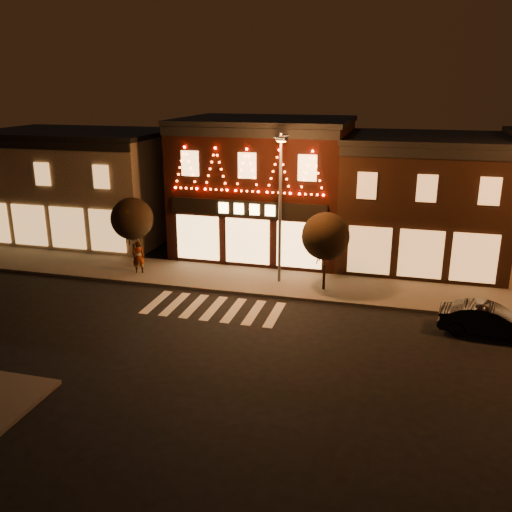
% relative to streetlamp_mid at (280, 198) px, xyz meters
% --- Properties ---
extents(ground, '(120.00, 120.00, 0.00)m').
position_rel_streetlamp_mid_xyz_m(ground, '(-2.33, -7.90, -4.73)').
color(ground, black).
rests_on(ground, ground).
extents(sidewalk_far, '(44.00, 4.00, 0.15)m').
position_rel_streetlamp_mid_xyz_m(sidewalk_far, '(-0.33, 0.10, -4.65)').
color(sidewalk_far, '#47423D').
rests_on(sidewalk_far, ground).
extents(building_left, '(12.20, 8.28, 7.30)m').
position_rel_streetlamp_mid_xyz_m(building_left, '(-15.33, 6.09, -1.07)').
color(building_left, '#6A5D4B').
rests_on(building_left, ground).
extents(building_pulp, '(10.20, 8.34, 8.30)m').
position_rel_streetlamp_mid_xyz_m(building_pulp, '(-2.33, 6.08, -0.56)').
color(building_pulp, black).
rests_on(building_pulp, ground).
extents(building_right_a, '(9.20, 8.28, 7.50)m').
position_rel_streetlamp_mid_xyz_m(building_right_a, '(7.17, 6.09, -0.97)').
color(building_right_a, black).
rests_on(building_right_a, ground).
extents(streetlamp_mid, '(0.71, 1.79, 7.80)m').
position_rel_streetlamp_mid_xyz_m(streetlamp_mid, '(0.00, 0.00, 0.00)').
color(streetlamp_mid, '#59595E').
rests_on(streetlamp_mid, sidewalk_far).
extents(tree_left, '(2.40, 2.40, 4.01)m').
position_rel_streetlamp_mid_xyz_m(tree_left, '(-8.73, 0.60, -1.77)').
color(tree_left, black).
rests_on(tree_left, sidewalk_far).
extents(tree_right, '(2.41, 2.41, 4.03)m').
position_rel_streetlamp_mid_xyz_m(tree_right, '(2.43, -0.33, -1.76)').
color(tree_right, black).
rests_on(tree_right, sidewalk_far).
extents(dark_sedan, '(4.25, 1.92, 1.35)m').
position_rel_streetlamp_mid_xyz_m(dark_sedan, '(9.97, -3.63, -4.05)').
color(dark_sedan, black).
rests_on(dark_sedan, ground).
extents(pedestrian, '(0.78, 0.67, 1.82)m').
position_rel_streetlamp_mid_xyz_m(pedestrian, '(-7.94, -0.44, -3.67)').
color(pedestrian, gray).
rests_on(pedestrian, sidewalk_far).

